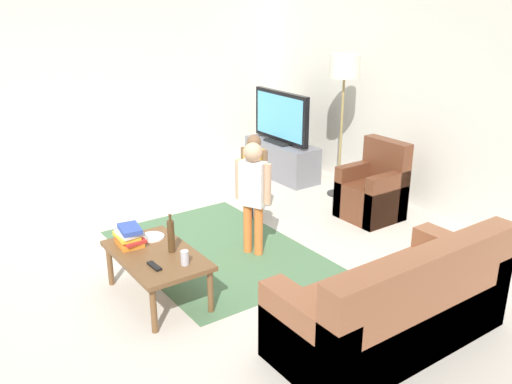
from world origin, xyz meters
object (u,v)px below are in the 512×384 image
bottle (171,236)px  soda_can (185,258)px  tv_stand (281,160)px  tv (281,118)px  child_near_tv (254,169)px  armchair (374,193)px  plate (152,237)px  coffee_table (157,258)px  floor_lamp (344,74)px  child_center (253,189)px  couch (398,311)px  tv_remote (154,266)px  book_stack (129,236)px

bottle → soda_can: size_ratio=2.82×
tv_stand → tv: bearing=-90.0°
tv → child_near_tv: tv is taller
armchair → plate: armchair is taller
child_near_tv → coffee_table: child_near_tv is taller
child_near_tv → plate: bearing=-66.9°
floor_lamp → child_center: (0.77, -1.88, -0.86)m
child_center → plate: 1.08m
tv_stand → couch: bearing=-25.5°
tv_remote → floor_lamp: bearing=108.5°
tv_remote → plate: (-0.52, 0.22, -0.00)m
child_near_tv → plate: 1.72m
coffee_table → couch: bearing=35.1°
book_stack → tv_remote: (0.50, -0.00, -0.07)m
couch → plate: couch is taller
floor_lamp → couch: bearing=-35.7°
child_near_tv → tv_remote: bearing=-56.4°
book_stack → bottle: (0.33, 0.24, 0.06)m
coffee_table → soda_can: (0.32, 0.10, 0.11)m
child_center → book_stack: (-0.04, -1.26, -0.19)m
coffee_table → child_near_tv: bearing=120.1°
couch → plate: (-1.92, -1.04, 0.14)m
tv_stand → soda_can: size_ratio=10.00×
armchair → plate: bearing=-91.9°
child_center → plate: (-0.06, -1.05, -0.26)m
tv → book_stack: (1.73, -2.97, -0.35)m
tv → tv_remote: (2.23, -2.97, -0.42)m
armchair → soda_can: armchair is taller
child_center → tv_remote: size_ratio=6.72×
armchair → bottle: size_ratio=2.66×
bottle → couch: bearing=33.0°
tv_stand → child_center: child_center is taller
child_center → coffee_table: 1.21m
tv_remote → bottle: bearing=122.5°
tv → coffee_table: 3.52m
couch → coffee_table: couch is taller
tv_stand → tv_remote: bearing=-53.3°
floor_lamp → child_near_tv: (0.03, -1.35, -0.95)m
floor_lamp → tv_stand: bearing=-171.4°
couch → coffee_table: bearing=-144.9°
child_center → coffee_table: child_center is taller
armchair → child_near_tv: (-0.76, -1.16, 0.30)m
coffee_table → soda_can: soda_can is taller
child_center → coffee_table: (0.24, -1.15, -0.32)m
armchair → tv_remote: size_ratio=5.29×
tv → book_stack: 3.45m
child_center → bottle: 1.07m
couch → floor_lamp: floor_lamp is taller
child_center → soda_can: 1.20m
armchair → child_center: (-0.03, -1.68, 0.39)m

